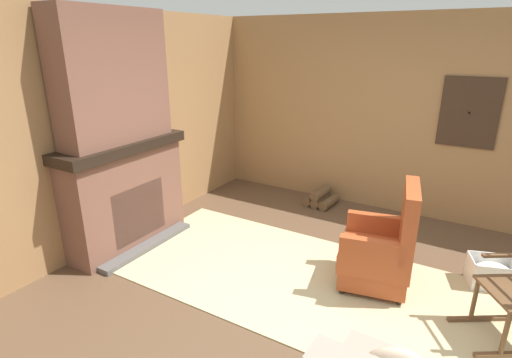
{
  "coord_description": "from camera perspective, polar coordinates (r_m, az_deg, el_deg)",
  "views": [
    {
      "loc": [
        1.09,
        -2.87,
        2.28
      ],
      "look_at": [
        -0.93,
        0.51,
        0.9
      ],
      "focal_mm": 28.0,
      "sensor_mm": 36.0,
      "label": 1
    }
  ],
  "objects": [
    {
      "name": "fireplace_hearth",
      "position": [
        4.77,
        -18.03,
        -2.09
      ],
      "size": [
        0.62,
        1.53,
        1.23
      ],
      "color": "brown",
      "rests_on": "ground"
    },
    {
      "name": "oil_lamp_vase",
      "position": [
        4.34,
        -24.03,
        5.07
      ],
      "size": [
        0.1,
        0.1,
        0.29
      ],
      "color": "#99B29E",
      "rests_on": "fireplace_hearth"
    },
    {
      "name": "storage_case",
      "position": [
        4.83,
        -16.35,
        6.9
      ],
      "size": [
        0.14,
        0.27,
        0.14
      ],
      "color": "black",
      "rests_on": "fireplace_hearth"
    },
    {
      "name": "wood_panel_wall_left",
      "position": [
        4.77,
        -20.87,
        6.27
      ],
      "size": [
        0.06,
        5.72,
        2.61
      ],
      "color": "#9E7247",
      "rests_on": "ground"
    },
    {
      "name": "laundry_basket",
      "position": [
        4.58,
        30.64,
        -11.46
      ],
      "size": [
        0.49,
        0.42,
        0.28
      ],
      "rotation": [
        0.0,
        0.0,
        0.31
      ],
      "color": "white",
      "rests_on": "ground"
    },
    {
      "name": "firewood_stack",
      "position": [
        5.88,
        9.24,
        -2.76
      ],
      "size": [
        0.43,
        0.46,
        0.24
      ],
      "rotation": [
        0.0,
        0.0,
        -0.09
      ],
      "color": "brown",
      "rests_on": "ground"
    },
    {
      "name": "area_rug",
      "position": [
        4.13,
        6.96,
        -14.19
      ],
      "size": [
        3.99,
        1.79,
        0.01
      ],
      "color": "#C6B789",
      "rests_on": "ground"
    },
    {
      "name": "decorative_plate_on_mantel",
      "position": [
        4.64,
        -19.28,
        6.96
      ],
      "size": [
        0.07,
        0.28,
        0.28
      ],
      "color": "#336093",
      "rests_on": "fireplace_hearth"
    },
    {
      "name": "chimney_breast",
      "position": [
        4.5,
        -19.87,
        13.53
      ],
      "size": [
        0.36,
        1.26,
        1.36
      ],
      "color": "brown",
      "rests_on": "fireplace_hearth"
    },
    {
      "name": "wood_panel_wall_back",
      "position": [
        5.65,
        19.62,
        8.31
      ],
      "size": [
        5.72,
        0.09,
        2.61
      ],
      "color": "#9E7247",
      "rests_on": "ground"
    },
    {
      "name": "ground_plane",
      "position": [
        3.82,
        8.45,
        -17.5
      ],
      "size": [
        14.0,
        14.0,
        0.0
      ],
      "primitive_type": "plane",
      "color": "brown"
    },
    {
      "name": "armchair",
      "position": [
        4.04,
        17.41,
        -9.81
      ],
      "size": [
        0.76,
        0.77,
        1.05
      ],
      "rotation": [
        0.0,
        0.0,
        3.34
      ],
      "color": "#A84723",
      "rests_on": "ground"
    }
  ]
}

